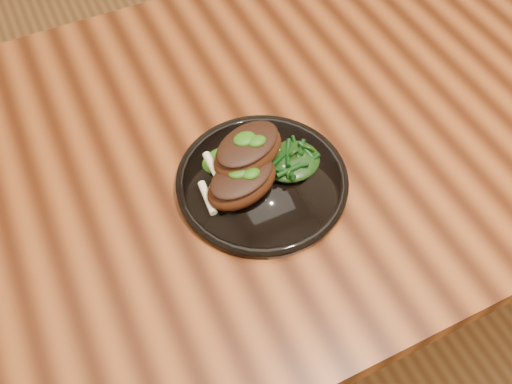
# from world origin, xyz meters

# --- Properties ---
(desk) EXTENTS (1.60, 0.80, 0.75)m
(desk) POSITION_xyz_m (0.00, 0.00, 0.67)
(desk) COLOR #361406
(desk) RESTS_ON ground
(plate) EXTENTS (0.26, 0.26, 0.02)m
(plate) POSITION_xyz_m (-0.25, -0.10, 0.76)
(plate) COLOR black
(plate) RESTS_ON desk
(lamb_chop_front) EXTENTS (0.13, 0.10, 0.05)m
(lamb_chop_front) POSITION_xyz_m (-0.29, -0.10, 0.79)
(lamb_chop_front) COLOR #3B1A0B
(lamb_chop_front) RESTS_ON plate
(lamb_chop_back) EXTENTS (0.14, 0.11, 0.05)m
(lamb_chop_back) POSITION_xyz_m (-0.26, -0.07, 0.81)
(lamb_chop_back) COLOR #3B1A0B
(lamb_chop_back) RESTS_ON plate
(herb_smear) EXTENTS (0.08, 0.05, 0.01)m
(herb_smear) POSITION_xyz_m (-0.28, -0.04, 0.77)
(herb_smear) COLOR #133F06
(herb_smear) RESTS_ON plate
(greens_heap) EXTENTS (0.09, 0.08, 0.03)m
(greens_heap) POSITION_xyz_m (-0.20, -0.09, 0.78)
(greens_heap) COLOR black
(greens_heap) RESTS_ON plate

